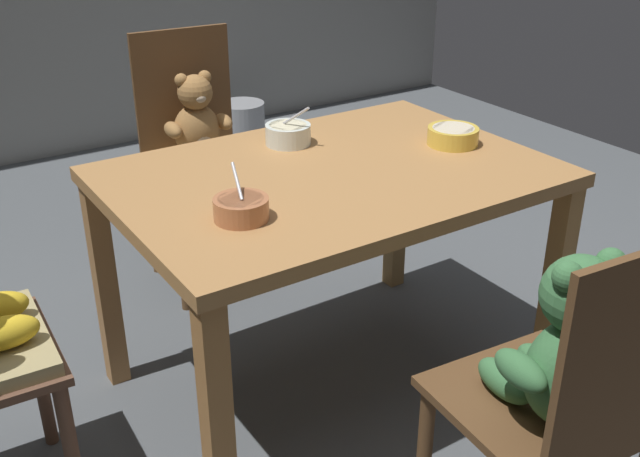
# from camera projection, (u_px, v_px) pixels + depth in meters

# --- Properties ---
(ground_plane) EXTENTS (5.20, 5.20, 0.04)m
(ground_plane) POSITION_uv_depth(u_px,v_px,m) (329.00, 385.00, 2.40)
(ground_plane) COLOR #4F5458
(dining_table) EXTENTS (1.19, 0.84, 0.72)m
(dining_table) POSITION_uv_depth(u_px,v_px,m) (330.00, 200.00, 2.11)
(dining_table) COLOR #A77542
(dining_table) RESTS_ON ground_plane
(teddy_chair_far_center) EXTENTS (0.43, 0.41, 0.94)m
(teddy_chair_far_center) POSITION_uv_depth(u_px,v_px,m) (200.00, 146.00, 2.78)
(teddy_chair_far_center) COLOR brown
(teddy_chair_far_center) RESTS_ON ground_plane
(teddy_chair_near_front) EXTENTS (0.42, 0.42, 0.90)m
(teddy_chair_near_front) POSITION_uv_depth(u_px,v_px,m) (565.00, 372.00, 1.51)
(teddy_chair_near_front) COLOR brown
(teddy_chair_near_front) RESTS_ON ground_plane
(porridge_bowl_yellow_near_right) EXTENTS (0.15, 0.15, 0.05)m
(porridge_bowl_yellow_near_right) POSITION_uv_depth(u_px,v_px,m) (453.00, 136.00, 2.25)
(porridge_bowl_yellow_near_right) COLOR #E7BF44
(porridge_bowl_yellow_near_right) RESTS_ON dining_table
(porridge_bowl_terracotta_near_left) EXTENTS (0.13, 0.14, 0.12)m
(porridge_bowl_terracotta_near_left) POSITION_uv_depth(u_px,v_px,m) (241.00, 208.00, 1.78)
(porridge_bowl_terracotta_near_left) COLOR #B76F46
(porridge_bowl_terracotta_near_left) RESTS_ON dining_table
(porridge_bowl_white_far_center) EXTENTS (0.14, 0.14, 0.13)m
(porridge_bowl_white_far_center) POSITION_uv_depth(u_px,v_px,m) (288.00, 134.00, 2.25)
(porridge_bowl_white_far_center) COLOR white
(porridge_bowl_white_far_center) RESTS_ON dining_table
(metal_pail) EXTENTS (0.26, 0.26, 0.23)m
(metal_pail) POSITION_uv_depth(u_px,v_px,m) (242.00, 123.00, 4.36)
(metal_pail) COLOR #93969B
(metal_pail) RESTS_ON ground_plane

